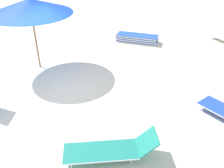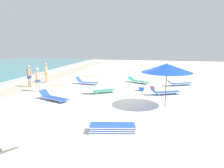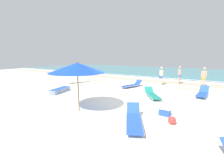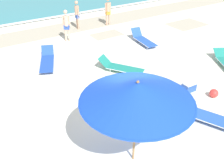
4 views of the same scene
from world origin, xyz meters
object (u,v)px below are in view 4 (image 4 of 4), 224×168
object	(u,v)px
beach_umbrella	(137,92)
sun_lounger_near_water_left	(47,60)
cooler_box	(189,86)
beach_ball	(214,93)
sun_lounger_beside_umbrella	(209,116)
beachgoer_wading_adult	(77,13)
beachgoer_strolling_adult	(108,10)
sun_lounger_mid_beach_pair_a	(121,67)
beachgoer_shoreline_child	(66,24)
sun_lounger_near_water_right	(143,39)

from	to	relation	value
beach_umbrella	sun_lounger_near_water_left	size ratio (longest dim) A/B	1.23
cooler_box	beach_ball	bearing A→B (deg)	121.62
beach_umbrella	sun_lounger_beside_umbrella	distance (m)	3.59
beachgoer_wading_adult	beachgoer_strolling_adult	xyz separation A→B (m)	(2.03, -0.36, 0.00)
sun_lounger_mid_beach_pair_a	beachgoer_wading_adult	xyz separation A→B (m)	(0.92, 6.15, 0.78)
sun_lounger_near_water_left	beachgoer_strolling_adult	size ratio (longest dim) A/B	1.26
sun_lounger_near_water_left	beach_umbrella	bearing A→B (deg)	-67.87
sun_lounger_mid_beach_pair_a	beachgoer_shoreline_child	xyz separation A→B (m)	(-0.48, 4.59, 0.78)
beach_umbrella	beachgoer_shoreline_child	world-z (taller)	beach_umbrella
sun_lounger_near_water_left	sun_lounger_mid_beach_pair_a	bearing A→B (deg)	-21.22
sun_lounger_near_water_left	beachgoer_strolling_adult	xyz separation A→B (m)	(5.45, 3.40, 0.79)
sun_lounger_mid_beach_pair_a	beachgoer_wading_adult	bearing A→B (deg)	47.83
sun_lounger_mid_beach_pair_a	beach_ball	size ratio (longest dim) A/B	6.16
beachgoer_wading_adult	sun_lounger_near_water_right	bearing A→B (deg)	-150.72
beach_ball	sun_lounger_beside_umbrella	bearing A→B (deg)	-148.32
beachgoer_shoreline_child	beach_ball	size ratio (longest dim) A/B	5.40
beach_ball	cooler_box	world-z (taller)	cooler_box
sun_lounger_beside_umbrella	beachgoer_shoreline_child	bearing A→B (deg)	71.38
sun_lounger_near_water_left	sun_lounger_mid_beach_pair_a	distance (m)	3.45
sun_lounger_beside_umbrella	beachgoer_shoreline_child	distance (m)	9.04
beachgoer_strolling_adult	sun_lounger_near_water_left	bearing A→B (deg)	-151.49
beachgoer_strolling_adult	sun_lounger_near_water_right	bearing A→B (deg)	-94.05
sun_lounger_mid_beach_pair_a	cooler_box	size ratio (longest dim) A/B	3.91
beach_umbrella	sun_lounger_beside_umbrella	world-z (taller)	beach_umbrella
sun_lounger_near_water_left	beachgoer_shoreline_child	bearing A→B (deg)	69.90
beachgoer_shoreline_child	beachgoer_strolling_adult	size ratio (longest dim) A/B	1.00
sun_lounger_beside_umbrella	sun_lounger_near_water_left	world-z (taller)	sun_lounger_beside_umbrella
sun_lounger_near_water_left	beach_ball	size ratio (longest dim) A/B	6.80
cooler_box	sun_lounger_near_water_right	bearing A→B (deg)	-105.43
sun_lounger_beside_umbrella	cooler_box	size ratio (longest dim) A/B	4.34
sun_lounger_near_water_left	beachgoer_strolling_adult	bearing A→B (deg)	54.42
sun_lounger_near_water_right	beachgoer_shoreline_child	distance (m)	4.31
sun_lounger_near_water_right	beachgoer_strolling_adult	size ratio (longest dim) A/B	1.14
beach_umbrella	beachgoer_strolling_adult	world-z (taller)	beach_umbrella
sun_lounger_mid_beach_pair_a	beachgoer_wading_adult	world-z (taller)	beachgoer_wading_adult
sun_lounger_near_water_left	sun_lounger_near_water_right	size ratio (longest dim) A/B	1.11
sun_lounger_mid_beach_pair_a	beachgoer_strolling_adult	size ratio (longest dim) A/B	1.14
sun_lounger_beside_umbrella	beachgoer_strolling_adult	world-z (taller)	beachgoer_strolling_adult
sun_lounger_near_water_right	beachgoer_wading_adult	distance (m)	4.63
beach_umbrella	beach_ball	xyz separation A→B (m)	(4.34, 0.77, -2.02)
beachgoer_shoreline_child	cooler_box	distance (m)	7.59
beachgoer_wading_adult	beach_ball	distance (m)	9.78
beachgoer_strolling_adult	sun_lounger_mid_beach_pair_a	bearing A→B (deg)	-120.49
sun_lounger_beside_umbrella	cooler_box	bearing A→B (deg)	36.98
sun_lounger_beside_umbrella	beachgoer_wading_adult	bearing A→B (deg)	62.89
beach_umbrella	sun_lounger_near_water_left	distance (m)	6.99
sun_lounger_beside_umbrella	sun_lounger_near_water_right	size ratio (longest dim) A/B	1.11
sun_lounger_beside_umbrella	sun_lounger_near_water_right	world-z (taller)	sun_lounger_beside_umbrella
beachgoer_shoreline_child	sun_lounger_beside_umbrella	bearing A→B (deg)	131.54
sun_lounger_near_water_left	beachgoer_shoreline_child	xyz separation A→B (m)	(2.02, 2.20, 0.79)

